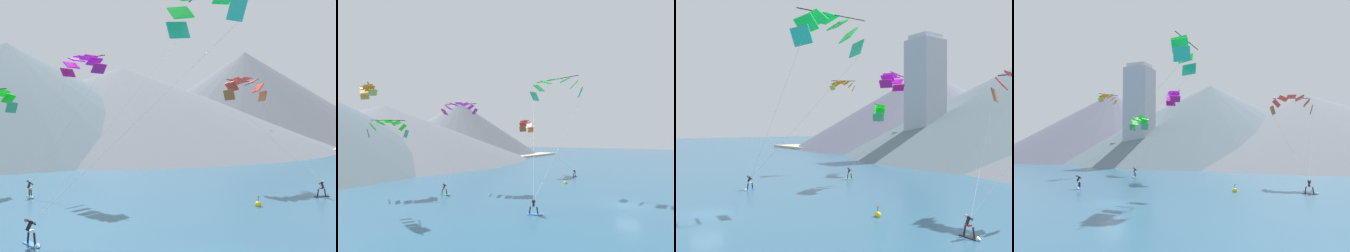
% 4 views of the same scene
% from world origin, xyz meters
% --- Properties ---
extents(ground_plane, '(400.00, 400.00, 0.00)m').
position_xyz_m(ground_plane, '(0.00, 0.00, 0.00)').
color(ground_plane, '#2D5B7A').
extents(kitesurfer_near_lead, '(1.15, 1.73, 1.80)m').
position_xyz_m(kitesurfer_near_lead, '(-9.55, 7.42, 0.57)').
color(kitesurfer_near_lead, '#337FDB').
rests_on(kitesurfer_near_lead, ground).
extents(kitesurfer_near_trail, '(0.76, 1.79, 1.79)m').
position_xyz_m(kitesurfer_near_trail, '(-9.62, 22.16, 0.55)').
color(kitesurfer_near_trail, '#33B266').
rests_on(kitesurfer_near_trail, ground).
extents(kitesurfer_mid_center, '(1.77, 0.72, 1.74)m').
position_xyz_m(kitesurfer_mid_center, '(17.51, 12.49, 0.53)').
color(kitesurfer_mid_center, black).
rests_on(kitesurfer_mid_center, ground).
extents(parafoil_kite_near_lead, '(14.72, 8.48, 16.87)m').
position_xyz_m(parafoil_kite_near_lead, '(3.12, 10.39, 16.80)').
color(parafoil_kite_near_lead, '#22B292').
extents(parafoil_kite_near_trail, '(7.65, 6.30, 13.21)m').
position_xyz_m(parafoil_kite_near_trail, '(-4.10, 25.48, 13.77)').
color(parafoil_kite_near_trail, '#AA1478').
extents(parafoil_kite_mid_center, '(6.04, 12.58, 11.41)m').
position_xyz_m(parafoil_kite_mid_center, '(15.38, 23.43, 11.58)').
color(parafoil_kite_mid_center, brown).
extents(parafoil_kite_distant_high_outer, '(2.11, 4.66, 1.77)m').
position_xyz_m(parafoil_kite_distant_high_outer, '(-18.41, 27.45, 14.56)').
color(parafoil_kite_distant_high_outer, '#B4A547').
extents(parafoil_kite_distant_low_drift, '(5.50, 4.55, 2.82)m').
position_xyz_m(parafoil_kite_distant_low_drift, '(-13.59, 31.42, 10.07)').
color(parafoil_kite_distant_low_drift, '#319763').
extents(race_marker_buoy, '(0.56, 0.56, 1.02)m').
position_xyz_m(race_marker_buoy, '(9.20, 11.37, 0.16)').
color(race_marker_buoy, yellow).
rests_on(race_marker_buoy, ground).
extents(shoreline_strip, '(180.00, 10.00, 0.70)m').
position_xyz_m(shoreline_strip, '(0.00, 53.46, 0.35)').
color(shoreline_strip, beige).
rests_on(shoreline_strip, ground).
extents(shore_building_promenade_mid, '(7.37, 4.73, 4.89)m').
position_xyz_m(shore_building_promenade_mid, '(38.32, 56.90, 2.46)').
color(shore_building_promenade_mid, silver).
rests_on(shore_building_promenade_mid, ground).
extents(shore_building_quay_east, '(7.07, 4.69, 5.68)m').
position_xyz_m(shore_building_quay_east, '(7.76, 56.60, 2.85)').
color(shore_building_quay_east, silver).
rests_on(shore_building_quay_east, ground).
extents(mountain_peak_east_shoulder, '(129.84, 129.84, 23.96)m').
position_xyz_m(mountain_peak_east_shoulder, '(18.34, 100.73, 11.98)').
color(mountain_peak_east_shoulder, slate).
rests_on(mountain_peak_east_shoulder, ground).
extents(mountain_peak_far_spur, '(95.02, 95.02, 31.30)m').
position_xyz_m(mountain_peak_far_spur, '(62.61, 99.45, 15.65)').
color(mountain_peak_far_spur, slate).
rests_on(mountain_peak_far_spur, ground).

